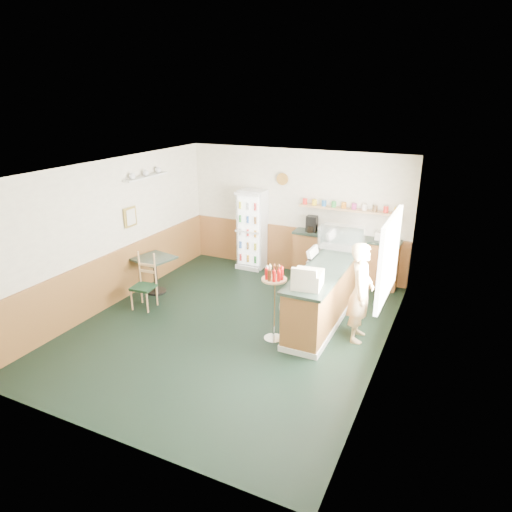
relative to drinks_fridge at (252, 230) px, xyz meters
The scene contains 13 objects.
ground 3.03m from the drinks_fridge, 71.15° to the right, with size 6.00×6.00×0.00m, color black.
room_envelope 2.22m from the drinks_fridge, 70.57° to the right, with size 5.04×6.02×2.72m.
service_counter 2.86m from the drinks_fridge, 36.07° to the right, with size 0.68×3.01×1.01m.
back_counter 2.15m from the drinks_fridge, ahead, with size 2.24×0.42×1.69m.
drinks_fridge is the anchor object (origin of this frame).
display_case 2.48m from the drinks_fridge, 21.23° to the right, with size 0.81×0.42×0.46m.
cash_register 3.60m from the drinks_fridge, 50.51° to the right, with size 0.42×0.45×0.25m, color beige.
shopkeeper 3.72m from the drinks_fridge, 36.58° to the right, with size 0.55×0.39×1.64m, color tan.
condiment_stand 3.33m from the drinks_fridge, 58.20° to the right, with size 0.40×0.40×1.25m.
newspaper_rack 2.43m from the drinks_fridge, 37.34° to the right, with size 0.10×0.48×0.95m.
cafe_table 2.43m from the drinks_fridge, 117.62° to the right, with size 0.80×0.80×0.74m.
cafe_chair 2.87m from the drinks_fridge, 108.00° to the right, with size 0.43×0.43×1.04m.
dog_doorstop 2.61m from the drinks_fridge, 50.30° to the right, with size 0.24×0.32×0.29m.
Camera 1 is at (3.37, -6.15, 3.81)m, focal length 32.00 mm.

